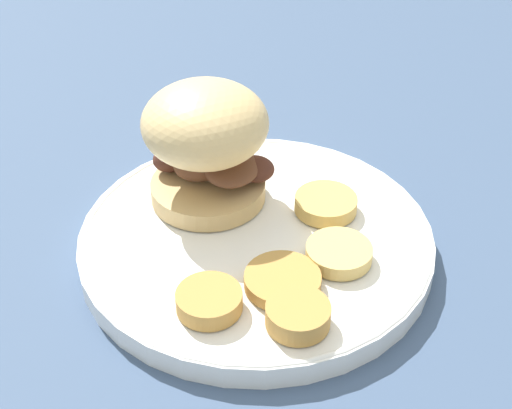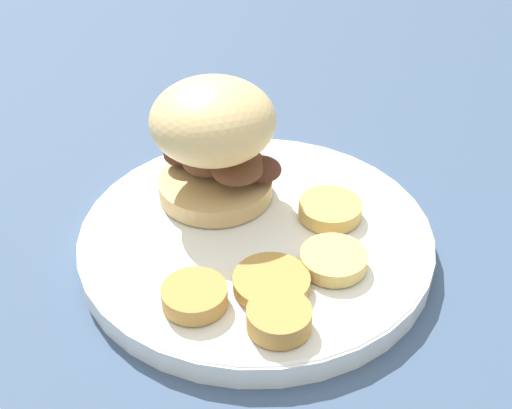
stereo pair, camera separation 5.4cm
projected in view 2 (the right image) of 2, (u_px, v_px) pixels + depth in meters
ground_plane at (256, 250)px, 0.57m from camera, size 4.00×4.00×0.00m
dinner_plate at (256, 239)px, 0.56m from camera, size 0.28×0.28×0.02m
sandwich at (215, 138)px, 0.56m from camera, size 0.10×0.11×0.10m
potato_round_0 at (279, 318)px, 0.47m from camera, size 0.04×0.04×0.02m
potato_round_1 at (271, 282)px, 0.50m from camera, size 0.06×0.06×0.01m
potato_round_2 at (333, 260)px, 0.52m from camera, size 0.05×0.05×0.01m
potato_round_3 at (329, 208)px, 0.57m from camera, size 0.05×0.05×0.01m
potato_round_4 at (194, 296)px, 0.49m from camera, size 0.05×0.05×0.01m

